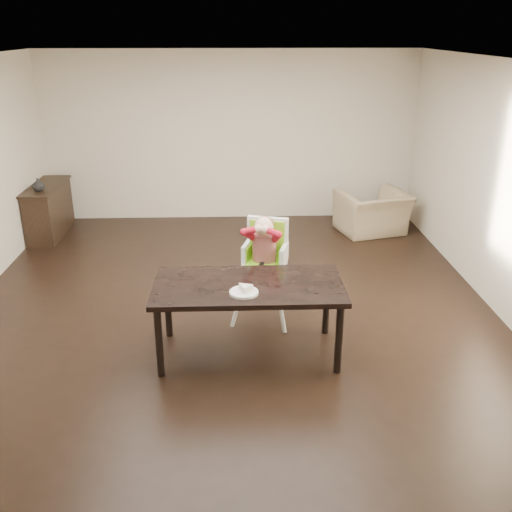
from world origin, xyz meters
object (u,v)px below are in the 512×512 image
Objects in this scene: high_chair at (265,247)px; armchair at (373,206)px; sideboard at (49,210)px; dining_table at (248,292)px.

high_chair is 3.30m from armchair.
high_chair is 1.18× the size of armchair.
sideboard is at bearing -16.39° from armchair.
armchair is at bearing -0.83° from sideboard.
high_chair reaches higher than sideboard.
high_chair is at bearing 75.68° from dining_table.
armchair is at bearing 71.55° from high_chair.
sideboard is (-3.16, 2.80, -0.43)m from high_chair.
high_chair reaches higher than armchair.
high_chair is (0.20, 0.77, 0.16)m from dining_table.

